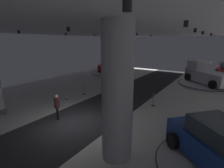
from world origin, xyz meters
TOP-DOWN VIEW (x-y plane):
  - ground at (0.00, 0.00)m, footprint 24.00×44.00m
  - ceiling_with_spotlights at (0.00, 0.00)m, footprint 24.00×44.00m
  - column_right at (3.71, -1.19)m, footprint 1.23×1.23m
  - display_car_near_right at (7.33, -0.03)m, footprint 4.30×4.18m
  - display_platform_far_right at (5.82, 14.26)m, footprint 5.95×5.95m
  - pickup_truck_far_right at (5.59, 14.48)m, footprint 5.29×5.17m
  - display_platform_far_left at (-6.42, 14.06)m, footprint 5.96×5.96m
  - display_car_far_left at (-6.39, 14.07)m, footprint 4.50×3.79m
  - visitor_walking_near at (-1.23, -0.19)m, footprint 0.32×0.32m
  - stanchion_a at (-3.66, 2.73)m, footprint 0.28×0.28m
  - stanchion_b at (2.96, 5.22)m, footprint 0.28×0.28m
  - stanchion_c at (-3.39, 4.54)m, footprint 0.28×0.28m

SIDE VIEW (x-z plane):
  - ground at x=0.00m, z-range -0.05..0.00m
  - display_platform_far_right at x=5.82m, z-range 0.02..0.25m
  - display_platform_far_left at x=-6.42m, z-range 0.02..0.33m
  - stanchion_a at x=-3.66m, z-range -0.13..0.88m
  - stanchion_b at x=2.96m, z-range -0.13..0.88m
  - stanchion_c at x=-3.39m, z-range -0.13..0.88m
  - visitor_walking_near at x=-1.23m, z-range 0.11..1.70m
  - display_car_near_right at x=7.33m, z-range 0.21..1.92m
  - display_car_far_left at x=-6.39m, z-range 0.22..1.93m
  - pickup_truck_far_right at x=5.59m, z-range 0.02..2.32m
  - column_right at x=3.71m, z-range 0.00..5.50m
  - ceiling_with_spotlights at x=0.00m, z-range 5.35..5.74m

